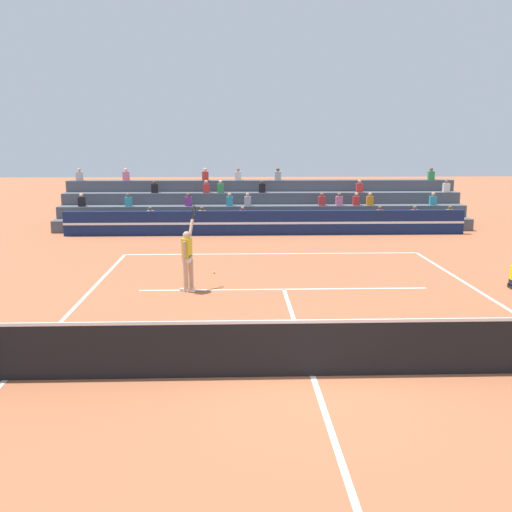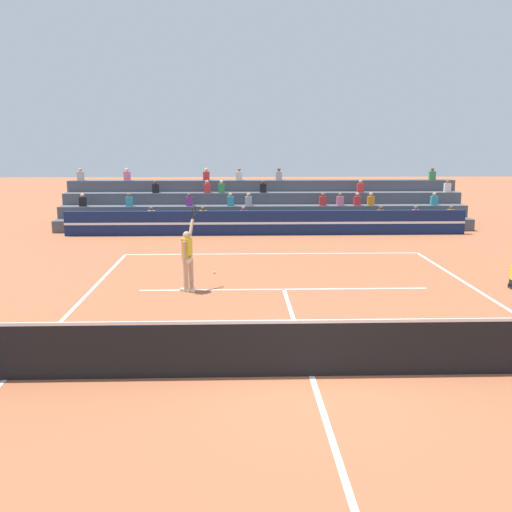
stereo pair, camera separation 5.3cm
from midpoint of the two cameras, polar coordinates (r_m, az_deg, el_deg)
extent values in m
plane|color=#AD603D|center=(11.10, 5.46, -11.32)|extent=(120.00, 120.00, 0.00)
cube|color=white|center=(22.52, 1.65, 0.22)|extent=(11.00, 0.10, 0.01)
cube|color=white|center=(11.76, -22.72, -10.82)|extent=(0.10, 23.80, 0.01)
cube|color=white|center=(17.18, 2.76, -3.18)|extent=(8.25, 0.10, 0.01)
cube|color=white|center=(11.09, 5.46, -11.30)|extent=(0.10, 12.85, 0.01)
cube|color=black|center=(10.92, 5.51, -8.89)|extent=(11.90, 0.02, 1.00)
cube|color=white|center=(10.75, 5.56, -6.23)|extent=(11.90, 0.04, 0.06)
cube|color=navy|center=(26.94, 1.06, 3.18)|extent=(18.00, 0.24, 1.10)
cube|color=white|center=(26.81, 1.08, 3.14)|extent=(18.00, 0.02, 0.10)
cube|color=#4C515B|center=(28.24, 0.93, 2.98)|extent=(19.65, 0.95, 0.55)
cube|color=yellow|center=(29.76, 18.12, 3.80)|extent=(0.32, 0.22, 0.44)
sphere|color=brown|center=(29.72, 18.16, 4.41)|extent=(0.18, 0.18, 0.18)
cube|color=silver|center=(28.25, -9.88, 3.83)|extent=(0.32, 0.22, 0.44)
sphere|color=brown|center=(28.21, -9.91, 4.47)|extent=(0.18, 0.18, 0.18)
cube|color=yellow|center=(28.02, -5.02, 3.89)|extent=(0.32, 0.22, 0.44)
sphere|color=brown|center=(27.98, -5.03, 4.54)|extent=(0.18, 0.18, 0.18)
cube|color=pink|center=(29.23, 15.01, 3.85)|extent=(0.32, 0.22, 0.44)
sphere|color=brown|center=(29.19, 15.04, 4.47)|extent=(0.18, 0.18, 0.18)
cube|color=orange|center=(28.79, 11.86, 3.89)|extent=(0.32, 0.22, 0.44)
sphere|color=brown|center=(28.75, 11.89, 4.52)|extent=(0.18, 0.18, 0.18)
cube|color=purple|center=(27.98, -1.14, 3.92)|extent=(0.32, 0.22, 0.44)
sphere|color=#9E7051|center=(27.94, -1.14, 4.57)|extent=(0.18, 0.18, 0.18)
cube|color=#4C515B|center=(29.15, 0.84, 3.77)|extent=(19.65, 0.95, 1.10)
cube|color=teal|center=(28.86, -2.40, 5.23)|extent=(0.32, 0.22, 0.44)
sphere|color=tan|center=(28.83, -2.40, 5.86)|extent=(0.18, 0.18, 0.18)
cube|color=red|center=(29.16, 6.42, 5.23)|extent=(0.32, 0.22, 0.44)
sphere|color=brown|center=(29.13, 6.44, 5.86)|extent=(0.18, 0.18, 0.18)
cube|color=pink|center=(29.29, 8.07, 5.22)|extent=(0.32, 0.22, 0.44)
sphere|color=brown|center=(29.26, 8.08, 5.84)|extent=(0.18, 0.18, 0.18)
cube|color=black|center=(29.77, -16.13, 4.98)|extent=(0.32, 0.22, 0.44)
sphere|color=beige|center=(29.74, -16.16, 5.60)|extent=(0.18, 0.18, 0.18)
cube|color=purple|center=(28.94, -6.31, 5.19)|extent=(0.32, 0.22, 0.44)
sphere|color=brown|center=(28.91, -6.32, 5.82)|extent=(0.18, 0.18, 0.18)
cube|color=orange|center=(29.59, 10.93, 5.18)|extent=(0.32, 0.22, 0.44)
sphere|color=tan|center=(29.56, 10.96, 5.80)|extent=(0.18, 0.18, 0.18)
cube|color=red|center=(29.45, 9.67, 5.20)|extent=(0.32, 0.22, 0.44)
sphere|color=tan|center=(29.42, 9.69, 5.82)|extent=(0.18, 0.18, 0.18)
cube|color=teal|center=(30.42, 16.64, 5.08)|extent=(0.32, 0.22, 0.44)
sphere|color=tan|center=(30.39, 16.68, 5.68)|extent=(0.18, 0.18, 0.18)
cube|color=teal|center=(29.30, -11.93, 5.09)|extent=(0.32, 0.22, 0.44)
sphere|color=brown|center=(29.27, -11.95, 5.71)|extent=(0.18, 0.18, 0.18)
cube|color=#B2B2B7|center=(28.86, -0.67, 5.24)|extent=(0.32, 0.22, 0.44)
sphere|color=tan|center=(28.83, -0.67, 5.87)|extent=(0.18, 0.18, 0.18)
cube|color=#4C515B|center=(30.06, 0.76, 4.52)|extent=(19.65, 0.95, 1.65)
cube|color=black|center=(30.02, -9.49, 6.36)|extent=(0.32, 0.22, 0.44)
sphere|color=brown|center=(29.99, -9.50, 6.97)|extent=(0.18, 0.18, 0.18)
cube|color=#338C4C|center=(29.76, -3.25, 6.46)|extent=(0.32, 0.22, 0.44)
sphere|color=beige|center=(29.74, -3.26, 7.07)|extent=(0.18, 0.18, 0.18)
cube|color=silver|center=(31.58, 17.81, 6.21)|extent=(0.32, 0.22, 0.44)
sphere|color=brown|center=(31.55, 17.84, 6.79)|extent=(0.18, 0.18, 0.18)
cube|color=red|center=(30.39, 9.96, 6.40)|extent=(0.32, 0.22, 0.44)
sphere|color=tan|center=(30.37, 9.98, 7.01)|extent=(0.18, 0.18, 0.18)
cube|color=black|center=(29.78, 0.73, 6.48)|extent=(0.32, 0.22, 0.44)
sphere|color=brown|center=(29.76, 0.73, 7.09)|extent=(0.18, 0.18, 0.18)
cube|color=red|center=(29.79, -4.61, 6.44)|extent=(0.32, 0.22, 0.44)
sphere|color=tan|center=(29.76, -4.62, 7.06)|extent=(0.18, 0.18, 0.18)
cube|color=#4C515B|center=(30.97, 0.68, 5.22)|extent=(19.65, 0.95, 2.20)
cube|color=#B2B2B7|center=(31.65, -16.32, 7.30)|extent=(0.32, 0.22, 0.44)
sphere|color=tan|center=(31.63, -16.35, 7.88)|extent=(0.18, 0.18, 0.18)
cube|color=silver|center=(30.66, -1.58, 7.63)|extent=(0.32, 0.22, 0.44)
sphere|color=#9E7051|center=(30.65, -1.59, 8.23)|extent=(0.18, 0.18, 0.18)
cube|color=#338C4C|center=(32.28, 16.48, 7.36)|extent=(0.32, 0.22, 0.44)
sphere|color=brown|center=(32.26, 16.51, 7.93)|extent=(0.18, 0.18, 0.18)
cube|color=red|center=(30.70, -4.70, 7.61)|extent=(0.32, 0.22, 0.44)
sphere|color=beige|center=(30.68, -4.71, 8.20)|extent=(0.18, 0.18, 0.18)
cube|color=#B2B2B7|center=(30.74, 2.24, 7.64)|extent=(0.32, 0.22, 0.44)
sphere|color=brown|center=(30.73, 2.24, 8.23)|extent=(0.18, 0.18, 0.18)
cube|color=pink|center=(31.15, -12.13, 7.45)|extent=(0.32, 0.22, 0.44)
sphere|color=beige|center=(31.14, -12.15, 8.04)|extent=(0.18, 0.18, 0.18)
cylinder|color=tan|center=(16.91, -6.61, -1.92)|extent=(0.14, 0.14, 0.90)
cylinder|color=tan|center=(17.08, -6.12, -1.77)|extent=(0.14, 0.14, 0.90)
cube|color=white|center=(16.89, -6.47, -0.23)|extent=(0.27, 0.36, 0.20)
cube|color=yellow|center=(16.84, -6.50, 0.77)|extent=(0.28, 0.40, 0.56)
sphere|color=tan|center=(16.78, -6.52, 1.98)|extent=(0.22, 0.22, 0.22)
cube|color=white|center=(17.01, -6.71, -3.24)|extent=(0.28, 0.18, 0.09)
cube|color=white|center=(17.19, -6.22, -3.08)|extent=(0.28, 0.18, 0.09)
cylinder|color=tan|center=(16.62, -6.76, 0.43)|extent=(0.09, 0.09, 0.56)
cylinder|color=tan|center=(17.11, -6.12, 2.56)|extent=(0.18, 0.40, 0.56)
cylinder|color=black|center=(17.26, -5.93, 3.78)|extent=(0.07, 0.15, 0.20)
torus|color=black|center=(17.33, -5.84, 4.32)|extent=(0.13, 0.42, 0.42)
sphere|color=#C6DB33|center=(19.22, -3.90, -1.57)|extent=(0.07, 0.07, 0.07)
camera|label=1|loc=(0.03, -89.91, 0.02)|focal=42.00mm
camera|label=2|loc=(0.03, 90.09, -0.02)|focal=42.00mm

